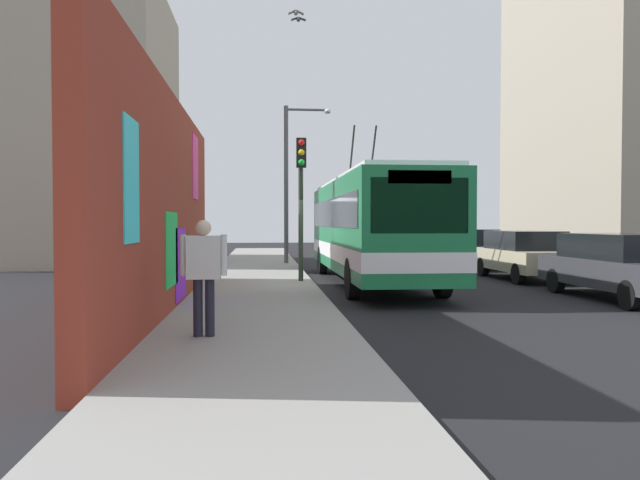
% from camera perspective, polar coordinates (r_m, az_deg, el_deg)
% --- Properties ---
extents(ground_plane, '(80.00, 80.00, 0.00)m').
position_cam_1_polar(ground_plane, '(17.30, -0.51, -4.50)').
color(ground_plane, black).
extents(sidewalk_slab, '(48.00, 3.20, 0.15)m').
position_cam_1_polar(sidewalk_slab, '(17.23, -5.84, -4.28)').
color(sidewalk_slab, gray).
rests_on(sidewalk_slab, ground_plane).
extents(graffiti_wall, '(12.64, 0.32, 4.39)m').
position_cam_1_polar(graffiti_wall, '(12.60, -13.99, 3.15)').
color(graffiti_wall, maroon).
rests_on(graffiti_wall, ground_plane).
extents(building_far_left, '(9.39, 6.74, 12.22)m').
position_cam_1_polar(building_far_left, '(29.95, -20.64, 9.70)').
color(building_far_left, '#9E937F').
rests_on(building_far_left, ground_plane).
extents(building_far_right, '(12.98, 7.24, 18.92)m').
position_cam_1_polar(building_far_right, '(36.55, 25.84, 13.48)').
color(building_far_right, '#9E937F').
rests_on(building_far_right, ground_plane).
extents(city_bus, '(11.44, 2.49, 4.95)m').
position_cam_1_polar(city_bus, '(18.47, 4.78, 1.37)').
color(city_bus, '#19723F').
rests_on(city_bus, ground_plane).
extents(parked_car_dark_gray, '(4.95, 1.75, 1.58)m').
position_cam_1_polar(parked_car_dark_gray, '(16.21, 26.12, -2.11)').
color(parked_car_dark_gray, '#38383D').
rests_on(parked_car_dark_gray, ground_plane).
extents(parked_car_champagne, '(4.42, 1.92, 1.58)m').
position_cam_1_polar(parked_car_champagne, '(20.85, 18.55, -1.24)').
color(parked_car_champagne, '#C6B793').
rests_on(parked_car_champagne, ground_plane).
extents(parked_car_navy, '(4.18, 1.92, 1.58)m').
position_cam_1_polar(parked_car_navy, '(25.76, 13.77, -0.68)').
color(parked_car_navy, navy).
rests_on(parked_car_navy, ground_plane).
extents(parked_car_silver, '(4.95, 1.78, 1.58)m').
position_cam_1_polar(parked_car_silver, '(31.07, 10.38, -0.28)').
color(parked_car_silver, '#B7B7BC').
rests_on(parked_car_silver, ground_plane).
extents(pedestrian_near_wall, '(0.23, 0.69, 1.73)m').
position_cam_1_polar(pedestrian_near_wall, '(9.23, -10.80, -2.55)').
color(pedestrian_near_wall, '#1E1E2D').
rests_on(pedestrian_near_wall, sidewalk_slab).
extents(traffic_light, '(0.49, 0.28, 4.15)m').
position_cam_1_polar(traffic_light, '(17.68, -1.78, 5.18)').
color(traffic_light, '#2D382D').
rests_on(traffic_light, sidewalk_slab).
extents(street_lamp, '(0.44, 1.98, 6.61)m').
position_cam_1_polar(street_lamp, '(25.88, -2.67, 6.31)').
color(street_lamp, '#4C4C51').
rests_on(street_lamp, sidewalk_slab).
extents(flying_pigeons, '(11.56, 2.47, 3.26)m').
position_cam_1_polar(flying_pigeons, '(19.85, 0.37, 20.56)').
color(flying_pigeons, gray).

